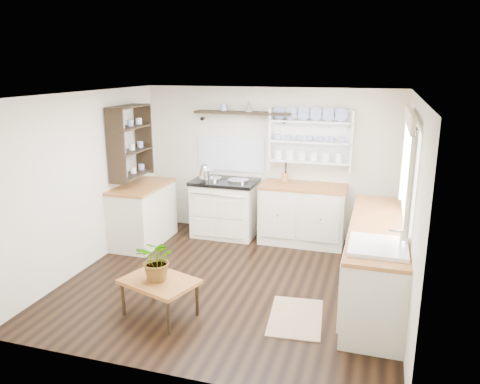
% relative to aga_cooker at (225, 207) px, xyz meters
% --- Properties ---
extents(floor, '(4.00, 3.80, 0.01)m').
position_rel_aga_cooker_xyz_m(floor, '(0.63, -1.57, -0.46)').
color(floor, black).
rests_on(floor, ground).
extents(wall_back, '(4.00, 0.02, 2.30)m').
position_rel_aga_cooker_xyz_m(wall_back, '(0.63, 0.33, 0.69)').
color(wall_back, beige).
rests_on(wall_back, ground).
extents(wall_right, '(0.02, 3.80, 2.30)m').
position_rel_aga_cooker_xyz_m(wall_right, '(2.63, -1.57, 0.69)').
color(wall_right, beige).
rests_on(wall_right, ground).
extents(wall_left, '(0.02, 3.80, 2.30)m').
position_rel_aga_cooker_xyz_m(wall_left, '(-1.37, -1.57, 0.69)').
color(wall_left, beige).
rests_on(wall_left, ground).
extents(ceiling, '(4.00, 3.80, 0.01)m').
position_rel_aga_cooker_xyz_m(ceiling, '(0.63, -1.57, 1.84)').
color(ceiling, white).
rests_on(ceiling, wall_back).
extents(window, '(0.08, 1.55, 1.22)m').
position_rel_aga_cooker_xyz_m(window, '(2.57, -1.42, 1.11)').
color(window, white).
rests_on(window, wall_right).
extents(aga_cooker, '(1.00, 0.70, 0.92)m').
position_rel_aga_cooker_xyz_m(aga_cooker, '(0.00, 0.00, 0.00)').
color(aga_cooker, white).
rests_on(aga_cooker, floor).
extents(back_cabinets, '(1.27, 0.63, 0.90)m').
position_rel_aga_cooker_xyz_m(back_cabinets, '(1.23, 0.03, 0.01)').
color(back_cabinets, beige).
rests_on(back_cabinets, floor).
extents(right_cabinets, '(0.62, 2.43, 0.90)m').
position_rel_aga_cooker_xyz_m(right_cabinets, '(2.33, -1.47, 0.00)').
color(right_cabinets, beige).
rests_on(right_cabinets, floor).
extents(belfast_sink, '(0.55, 0.60, 0.45)m').
position_rel_aga_cooker_xyz_m(belfast_sink, '(2.33, -2.22, 0.35)').
color(belfast_sink, white).
rests_on(belfast_sink, right_cabinets).
extents(left_cabinets, '(0.62, 1.13, 0.90)m').
position_rel_aga_cooker_xyz_m(left_cabinets, '(-1.07, -0.67, 0.01)').
color(left_cabinets, beige).
rests_on(left_cabinets, floor).
extents(plate_rack, '(1.20, 0.22, 0.90)m').
position_rel_aga_cooker_xyz_m(plate_rack, '(1.28, 0.29, 1.10)').
color(plate_rack, white).
rests_on(plate_rack, wall_back).
extents(high_shelf, '(1.50, 0.29, 0.16)m').
position_rel_aga_cooker_xyz_m(high_shelf, '(0.23, 0.21, 1.45)').
color(high_shelf, black).
rests_on(high_shelf, wall_back).
extents(left_shelving, '(0.28, 0.80, 1.05)m').
position_rel_aga_cooker_xyz_m(left_shelving, '(-1.21, -0.67, 1.09)').
color(left_shelving, black).
rests_on(left_shelving, wall_left).
extents(kettle, '(0.18, 0.18, 0.22)m').
position_rel_aga_cooker_xyz_m(kettle, '(-0.28, -0.12, 0.58)').
color(kettle, silver).
rests_on(kettle, aga_cooker).
extents(utensil_crock, '(0.11, 0.11, 0.13)m').
position_rel_aga_cooker_xyz_m(utensil_crock, '(0.92, 0.11, 0.52)').
color(utensil_crock, '#A76D3D').
rests_on(utensil_crock, back_cabinets).
extents(center_table, '(0.90, 0.76, 0.41)m').
position_rel_aga_cooker_xyz_m(center_table, '(0.13, -2.57, -0.09)').
color(center_table, brown).
rests_on(center_table, floor).
extents(potted_plant, '(0.44, 0.38, 0.46)m').
position_rel_aga_cooker_xyz_m(potted_plant, '(0.13, -2.57, 0.19)').
color(potted_plant, '#3F7233').
rests_on(potted_plant, center_table).
extents(floor_rug, '(0.63, 0.90, 0.02)m').
position_rel_aga_cooker_xyz_m(floor_rug, '(1.54, -2.21, -0.45)').
color(floor_rug, brown).
rests_on(floor_rug, floor).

